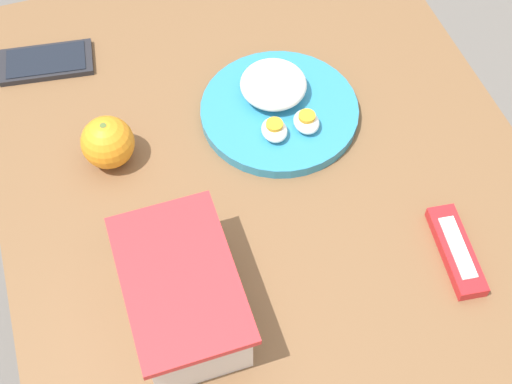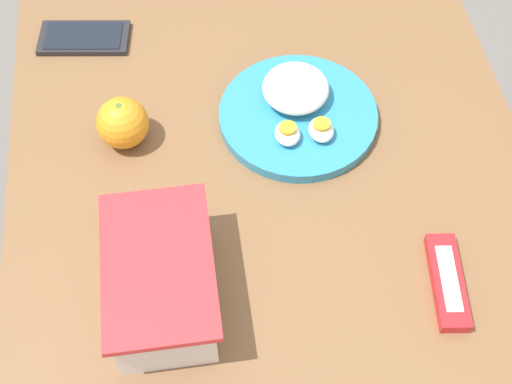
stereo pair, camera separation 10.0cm
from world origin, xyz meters
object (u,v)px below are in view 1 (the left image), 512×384
at_px(food_container, 182,295).
at_px(cell_phone, 47,62).
at_px(orange_fruit, 108,142).
at_px(candy_bar, 456,251).
at_px(rice_plate, 278,104).

bearing_deg(food_container, cell_phone, 11.69).
xyz_separation_m(orange_fruit, candy_bar, (-0.31, -0.41, -0.03)).
relative_size(food_container, rice_plate, 0.89).
relative_size(orange_fruit, rice_plate, 0.32).
bearing_deg(cell_phone, rice_plate, -123.45).
relative_size(orange_fruit, candy_bar, 0.55).
bearing_deg(cell_phone, candy_bar, -138.28).
relative_size(food_container, orange_fruit, 2.78).
bearing_deg(cell_phone, food_container, -168.31).
xyz_separation_m(orange_fruit, rice_plate, (0.01, -0.27, -0.02)).
distance_m(food_container, rice_plate, 0.36).
bearing_deg(cell_phone, orange_fruit, -164.54).
distance_m(orange_fruit, candy_bar, 0.52).
distance_m(orange_fruit, cell_phone, 0.24).
bearing_deg(orange_fruit, cell_phone, 15.46).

